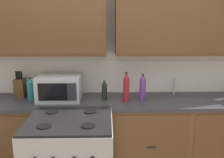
{
  "coord_description": "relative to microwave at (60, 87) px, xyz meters",
  "views": [
    {
      "loc": [
        -0.05,
        -2.35,
        1.79
      ],
      "look_at": [
        0.01,
        0.27,
        1.15
      ],
      "focal_mm": 39.38,
      "sensor_mm": 36.0,
      "label": 1
    }
  ],
  "objects": [
    {
      "name": "counter_run",
      "position": [
        0.59,
        -0.03,
        -0.58
      ],
      "size": [
        3.39,
        0.64,
        0.9
      ],
      "color": "black",
      "rests_on": "ground_plane"
    },
    {
      "name": "microwave",
      "position": [
        0.0,
        0.0,
        0.0
      ],
      "size": [
        0.48,
        0.37,
        0.28
      ],
      "color": "#B7B7BC",
      "rests_on": "counter_run"
    },
    {
      "name": "bottle_violet",
      "position": [
        0.93,
        -0.06,
        0.01
      ],
      "size": [
        0.07,
        0.07,
        0.3
      ],
      "color": "#663384",
      "rests_on": "counter_run"
    },
    {
      "name": "bottle_dark",
      "position": [
        0.51,
        -0.02,
        -0.03
      ],
      "size": [
        0.06,
        0.06,
        0.22
      ],
      "color": "black",
      "rests_on": "counter_run"
    },
    {
      "name": "bottle_teal",
      "position": [
        -0.33,
        0.0,
        -0.01
      ],
      "size": [
        0.08,
        0.08,
        0.26
      ],
      "color": "#1E707A",
      "rests_on": "counter_run"
    },
    {
      "name": "wall_unit",
      "position": [
        0.59,
        0.16,
        0.57
      ],
      "size": [
        4.56,
        0.4,
        2.36
      ],
      "color": "white",
      "rests_on": "ground_plane"
    },
    {
      "name": "sink_faucet",
      "position": [
        1.36,
        0.18,
        -0.04
      ],
      "size": [
        0.02,
        0.02,
        0.2
      ],
      "primitive_type": "cylinder",
      "color": "#B2B5BA",
      "rests_on": "counter_run"
    },
    {
      "name": "knife_block",
      "position": [
        -0.48,
        0.1,
        -0.02
      ],
      "size": [
        0.11,
        0.14,
        0.31
      ],
      "color": "#52361E",
      "rests_on": "counter_run"
    },
    {
      "name": "bottle_red",
      "position": [
        0.75,
        -0.1,
        0.02
      ],
      "size": [
        0.07,
        0.07,
        0.34
      ],
      "color": "maroon",
      "rests_on": "counter_run"
    }
  ]
}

